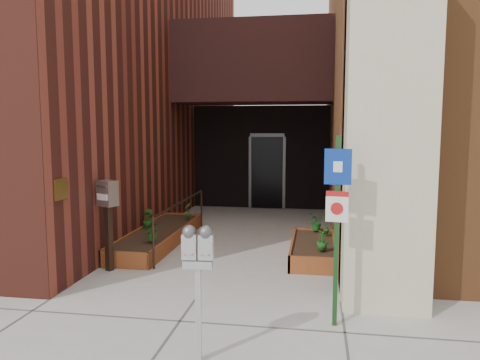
% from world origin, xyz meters
% --- Properties ---
extents(ground, '(80.00, 80.00, 0.00)m').
position_xyz_m(ground, '(0.00, 0.00, 0.00)').
color(ground, '#9E9991').
rests_on(ground, ground).
extents(architecture, '(20.00, 14.60, 10.00)m').
position_xyz_m(architecture, '(-0.18, 6.89, 4.98)').
color(architecture, maroon).
rests_on(architecture, ground).
extents(planter_left, '(0.90, 3.60, 0.30)m').
position_xyz_m(planter_left, '(-1.55, 2.70, 0.13)').
color(planter_left, brown).
rests_on(planter_left, ground).
extents(planter_right, '(0.80, 2.20, 0.30)m').
position_xyz_m(planter_right, '(1.60, 2.20, 0.13)').
color(planter_right, brown).
rests_on(planter_right, ground).
extents(handrail, '(0.04, 3.34, 0.90)m').
position_xyz_m(handrail, '(-1.05, 2.65, 0.75)').
color(handrail, black).
rests_on(handrail, ground).
extents(parking_meter, '(0.32, 0.16, 1.42)m').
position_xyz_m(parking_meter, '(0.48, -1.91, 1.10)').
color(parking_meter, '#B6B7B9').
rests_on(parking_meter, ground).
extents(sign_post, '(0.31, 0.09, 2.30)m').
position_xyz_m(sign_post, '(1.88, -0.81, 1.41)').
color(sign_post, '#153B16').
rests_on(sign_post, ground).
extents(payment_dropbox, '(0.37, 0.32, 1.52)m').
position_xyz_m(payment_dropbox, '(-1.75, 0.80, 1.09)').
color(payment_dropbox, black).
rests_on(payment_dropbox, ground).
extents(shrub_left_a, '(0.33, 0.33, 0.34)m').
position_xyz_m(shrub_left_a, '(-1.33, 1.73, 0.47)').
color(shrub_left_a, '#1E5518').
rests_on(shrub_left_a, planter_left).
extents(shrub_left_b, '(0.28, 0.28, 0.36)m').
position_xyz_m(shrub_left_b, '(-1.85, 2.91, 0.48)').
color(shrub_left_b, '#224F16').
rests_on(shrub_left_b, planter_left).
extents(shrub_left_c, '(0.26, 0.26, 0.33)m').
position_xyz_m(shrub_left_c, '(-1.85, 2.84, 0.47)').
color(shrub_left_c, '#1F5217').
rests_on(shrub_left_c, planter_left).
extents(shrub_left_d, '(0.26, 0.26, 0.38)m').
position_xyz_m(shrub_left_d, '(-1.25, 3.83, 0.49)').
color(shrub_left_d, '#225B1A').
rests_on(shrub_left_d, planter_left).
extents(shrub_right_a, '(0.22, 0.22, 0.34)m').
position_xyz_m(shrub_right_a, '(1.75, 1.59, 0.47)').
color(shrub_right_a, '#1A5D1C').
rests_on(shrub_right_a, planter_right).
extents(shrub_right_b, '(0.27, 0.27, 0.37)m').
position_xyz_m(shrub_right_b, '(1.85, 2.77, 0.48)').
color(shrub_right_b, '#1E611B').
rests_on(shrub_right_b, planter_right).
extents(shrub_right_c, '(0.37, 0.37, 0.34)m').
position_xyz_m(shrub_right_c, '(1.65, 3.10, 0.47)').
color(shrub_right_c, '#1B611C').
rests_on(shrub_right_c, planter_right).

